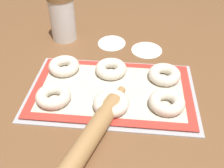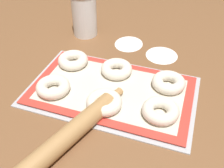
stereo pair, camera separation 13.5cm
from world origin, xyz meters
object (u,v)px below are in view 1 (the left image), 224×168
bagel_front_right (167,102)px  bagel_back_center (111,69)px  bagel_back_left (64,66)px  rolling_pin (81,151)px  baking_tray (112,90)px  flour_canister (62,17)px  bagel_back_right (164,74)px  bagel_front_left (53,96)px  bagel_front_center (111,103)px

bagel_front_right → bagel_back_center: same height
bagel_back_left → rolling_pin: bearing=-69.7°
rolling_pin → baking_tray: bearing=79.1°
bagel_back_left → bagel_back_center: size_ratio=1.00×
bagel_front_right → rolling_pin: rolling_pin is taller
flour_canister → baking_tray: bearing=-54.2°
bagel_front_right → bagel_back_right: size_ratio=1.00×
bagel_front_right → bagel_back_center: 0.21m
bagel_back_right → flour_canister: bearing=147.5°
bagel_back_right → rolling_pin: rolling_pin is taller
flour_canister → bagel_back_right: bearing=-32.5°
bagel_front_left → bagel_front_right: bearing=1.1°
baking_tray → bagel_front_right: 0.17m
rolling_pin → bagel_back_center: bearing=83.6°
baking_tray → bagel_front_center: bearing=-85.8°
baking_tray → bagel_back_right: 0.17m
bagel_back_left → rolling_pin: (0.11, -0.31, -0.00)m
bagel_front_left → bagel_front_right: same height
bagel_back_center → bagel_front_right: bearing=-39.5°
bagel_front_center → bagel_front_right: bearing=7.0°
bagel_front_right → rolling_pin: (-0.20, -0.17, -0.00)m
baking_tray → bagel_front_center: bagel_front_center is taller
bagel_back_right → flour_canister: 0.43m
bagel_front_left → flour_canister: bearing=99.0°
bagel_back_left → bagel_back_right: bearing=-2.3°
rolling_pin → bagel_front_center: bearing=71.8°
baking_tray → flour_canister: flour_canister is taller
bagel_front_center → bagel_back_center: size_ratio=1.00×
bagel_front_center → bagel_back_center: 0.15m
bagel_front_center → bagel_front_right: same height
baking_tray → bagel_front_center: size_ratio=4.98×
baking_tray → rolling_pin: (-0.05, -0.23, 0.02)m
bagel_front_right → flour_canister: 0.51m
baking_tray → bagel_back_center: bearing=98.1°
bagel_front_right → flour_canister: size_ratio=0.56×
bagel_front_center → bagel_back_left: (-0.16, 0.15, 0.00)m
bagel_back_center → bagel_back_right: same height
bagel_front_left → rolling_pin: size_ratio=0.22×
baking_tray → flour_canister: (-0.21, 0.29, 0.08)m
bagel_front_left → rolling_pin: 0.20m
bagel_back_right → bagel_front_left: bearing=-157.5°
flour_canister → rolling_pin: flour_canister is taller
bagel_back_left → bagel_front_center: bearing=-42.7°
bagel_back_right → bagel_front_right: bearing=-90.2°
bagel_front_center → rolling_pin: rolling_pin is taller
bagel_front_left → bagel_front_center: bearing=-4.3°
bagel_front_center → rolling_pin: 0.16m
baking_tray → bagel_back_right: bearing=21.6°
bagel_back_center → rolling_pin: size_ratio=0.22×
bagel_front_left → bagel_front_center: (0.16, -0.01, 0.00)m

